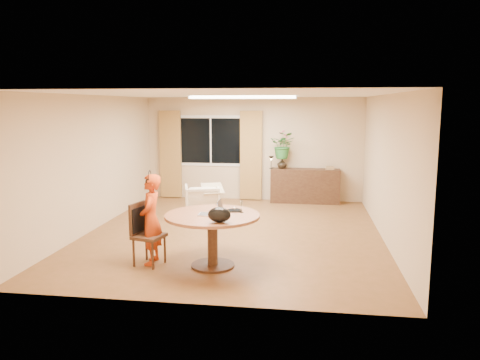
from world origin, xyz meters
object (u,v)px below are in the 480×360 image
at_px(dining_chair, 149,234).
at_px(sideboard, 305,186).
at_px(child, 151,219).
at_px(armchair, 202,200).
at_px(dining_table, 212,226).

relative_size(dining_chair, sideboard, 0.56).
relative_size(child, armchair, 1.84).
bearing_deg(armchair, sideboard, -158.63).
bearing_deg(child, sideboard, 148.63).
relative_size(dining_table, armchair, 1.89).
bearing_deg(sideboard, dining_table, -105.40).
height_order(dining_chair, child, child).
bearing_deg(dining_chair, sideboard, 79.55).
xyz_separation_m(child, sideboard, (2.30, 4.88, -0.27)).
bearing_deg(armchair, dining_table, 89.78).
height_order(dining_table, armchair, dining_table).
distance_m(armchair, sideboard, 2.80).
height_order(dining_chair, armchair, dining_chair).
distance_m(dining_table, dining_chair, 0.99).
relative_size(armchair, sideboard, 0.44).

